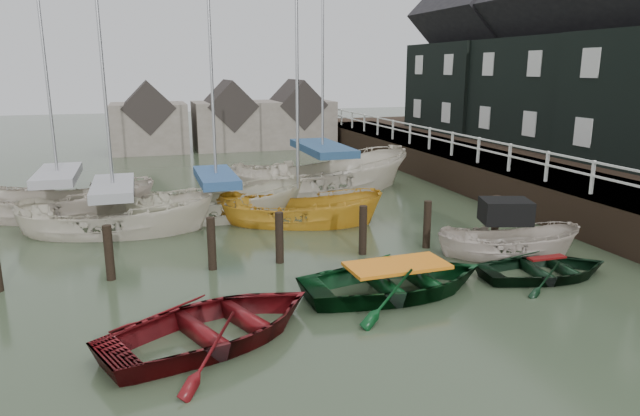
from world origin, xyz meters
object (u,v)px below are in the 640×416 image
object	(u,v)px
rowboat_red	(217,340)
rowboat_dkgreen	(545,277)
rowboat_green	(396,293)
sailboat_d	(323,191)
sailboat_e	(62,216)
motorboat	(506,252)
sailboat_b	(218,216)
sailboat_a	(117,230)
sailboat_c	(298,222)

from	to	relation	value
rowboat_red	rowboat_dkgreen	world-z (taller)	rowboat_red
rowboat_green	sailboat_d	xyz separation A→B (m)	(1.76, 11.20, 0.06)
sailboat_e	rowboat_red	bearing A→B (deg)	-144.37
motorboat	sailboat_e	bearing A→B (deg)	73.86
sailboat_b	sailboat_e	bearing A→B (deg)	73.60
rowboat_red	sailboat_a	xyz separation A→B (m)	(-2.07, 8.51, 0.06)
sailboat_d	rowboat_green	bearing A→B (deg)	162.16
sailboat_d	motorboat	bearing A→B (deg)	-175.51
sailboat_d	rowboat_red	bearing A→B (deg)	144.86
rowboat_red	rowboat_dkgreen	distance (m)	8.40
sailboat_b	sailboat_e	size ratio (longest dim) A/B	1.25
rowboat_green	sailboat_c	bearing A→B (deg)	2.53
rowboat_red	sailboat_c	xyz separation A→B (m)	(3.78, 7.83, 0.01)
rowboat_red	sailboat_a	bearing A→B (deg)	-8.93
rowboat_green	sailboat_c	world-z (taller)	sailboat_c
rowboat_red	rowboat_dkgreen	bearing A→B (deg)	-105.88
rowboat_red	sailboat_a	size ratio (longest dim) A/B	0.40
rowboat_green	sailboat_c	xyz separation A→B (m)	(-0.54, 6.69, 0.01)
sailboat_c	sailboat_d	xyz separation A→B (m)	(2.30, 4.50, 0.04)
sailboat_b	sailboat_d	world-z (taller)	sailboat_b
rowboat_red	rowboat_green	bearing A→B (deg)	-97.83
motorboat	sailboat_a	size ratio (longest dim) A/B	0.38
sailboat_a	sailboat_c	xyz separation A→B (m)	(5.85, -0.68, -0.05)
sailboat_a	sailboat_d	size ratio (longest dim) A/B	0.93
sailboat_c	sailboat_e	xyz separation A→B (m)	(-7.75, 3.17, 0.04)
sailboat_a	sailboat_b	distance (m)	3.44
sailboat_c	sailboat_d	bearing A→B (deg)	-4.79
rowboat_red	rowboat_green	world-z (taller)	rowboat_green
sailboat_a	sailboat_c	bearing A→B (deg)	-84.54
rowboat_green	sailboat_c	size ratio (longest dim) A/B	0.45
motorboat	sailboat_a	xyz separation A→B (m)	(-10.45, 5.84, -0.05)
sailboat_b	sailboat_d	xyz separation A→B (m)	(4.82, 2.98, -0.01)
rowboat_green	motorboat	xyz separation A→B (m)	(4.06, 1.53, 0.11)
sailboat_b	sailboat_d	size ratio (longest dim) A/B	0.99
sailboat_c	sailboat_d	size ratio (longest dim) A/B	0.85
rowboat_red	sailboat_d	xyz separation A→B (m)	(6.08, 12.34, 0.06)
motorboat	sailboat_b	world-z (taller)	sailboat_b
rowboat_green	sailboat_b	world-z (taller)	sailboat_b
rowboat_dkgreen	sailboat_c	xyz separation A→B (m)	(-4.56, 6.85, 0.01)
sailboat_c	sailboat_e	distance (m)	8.37
rowboat_green	sailboat_b	bearing A→B (deg)	18.35
sailboat_e	rowboat_green	bearing A→B (deg)	-124.16
sailboat_c	sailboat_d	distance (m)	5.06
sailboat_c	motorboat	bearing A→B (deg)	-116.08
sailboat_c	sailboat_a	bearing A→B (deg)	105.64
rowboat_green	sailboat_b	size ratio (longest dim) A/B	0.39
rowboat_dkgreen	sailboat_a	size ratio (longest dim) A/B	0.31
sailboat_e	sailboat_b	bearing A→B (deg)	-91.66
rowboat_red	sailboat_d	size ratio (longest dim) A/B	0.38
rowboat_red	sailboat_c	size ratio (longest dim) A/B	0.44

